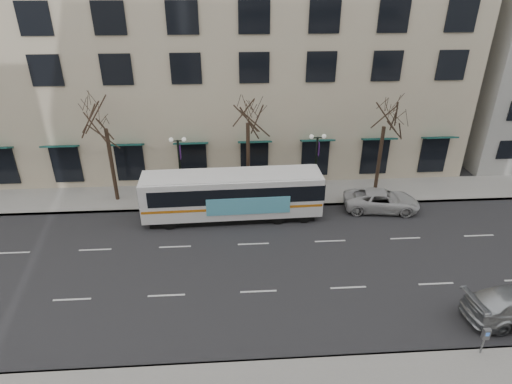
{
  "coord_description": "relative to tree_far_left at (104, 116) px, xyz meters",
  "views": [
    {
      "loc": [
        -1.32,
        -20.53,
        15.61
      ],
      "look_at": [
        0.14,
        1.84,
        4.0
      ],
      "focal_mm": 30.0,
      "sensor_mm": 36.0,
      "label": 1
    }
  ],
  "objects": [
    {
      "name": "white_pickup",
      "position": [
        19.59,
        -2.6,
        -5.95
      ],
      "size": [
        5.68,
        3.16,
        1.5
      ],
      "primitive_type": "imported",
      "rotation": [
        0.0,
        0.0,
        1.44
      ],
      "color": "#BABABA",
      "rests_on": "ground"
    },
    {
      "name": "tree_far_left",
      "position": [
        0.0,
        0.0,
        0.0
      ],
      "size": [
        3.6,
        3.6,
        8.34
      ],
      "color": "black",
      "rests_on": "ground"
    },
    {
      "name": "building_hotel",
      "position": [
        8.0,
        12.2,
        5.3
      ],
      "size": [
        40.0,
        20.0,
        24.0
      ],
      "primitive_type": "cube",
      "color": "#C3B195",
      "rests_on": "ground"
    },
    {
      "name": "tree_far_right",
      "position": [
        20.0,
        0.0,
        -0.28
      ],
      "size": [
        3.6,
        3.6,
        8.06
      ],
      "color": "black",
      "rests_on": "ground"
    },
    {
      "name": "sidewalk_far",
      "position": [
        15.0,
        0.2,
        -6.62
      ],
      "size": [
        80.0,
        4.0,
        0.15
      ],
      "primitive_type": "cube",
      "color": "gray",
      "rests_on": "ground"
    },
    {
      "name": "lamp_post_left",
      "position": [
        5.01,
        -0.6,
        -3.75
      ],
      "size": [
        1.22,
        0.45,
        5.21
      ],
      "color": "black",
      "rests_on": "ground"
    },
    {
      "name": "city_bus",
      "position": [
        8.82,
        -3.0,
        -4.86
      ],
      "size": [
        12.45,
        3.03,
        3.36
      ],
      "rotation": [
        0.0,
        0.0,
        0.03
      ],
      "color": "white",
      "rests_on": "ground"
    },
    {
      "name": "tree_far_mid",
      "position": [
        10.0,
        0.0,
        0.21
      ],
      "size": [
        3.6,
        3.6,
        8.55
      ],
      "color": "black",
      "rests_on": "ground"
    },
    {
      "name": "pay_station",
      "position": [
        19.78,
        -16.1,
        -5.52
      ],
      "size": [
        0.32,
        0.22,
        1.42
      ],
      "rotation": [
        0.0,
        0.0,
        -0.05
      ],
      "color": "slate",
      "rests_on": "sidewalk_near"
    },
    {
      "name": "lamp_post_right",
      "position": [
        15.01,
        -0.6,
        -3.75
      ],
      "size": [
        1.22,
        0.45,
        5.21
      ],
      "color": "black",
      "rests_on": "ground"
    },
    {
      "name": "ground",
      "position": [
        10.0,
        -8.8,
        -6.7
      ],
      "size": [
        160.0,
        160.0,
        0.0
      ],
      "primitive_type": "plane",
      "color": "black",
      "rests_on": "ground"
    }
  ]
}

